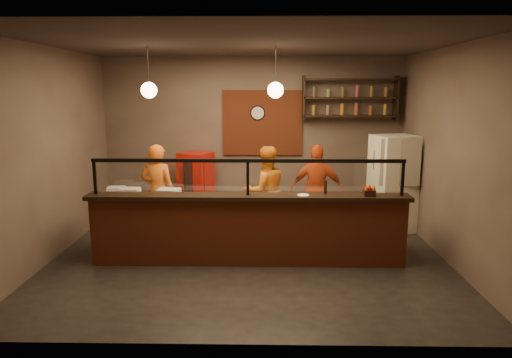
{
  "coord_description": "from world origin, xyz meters",
  "views": [
    {
      "loc": [
        0.24,
        -6.74,
        2.56
      ],
      "look_at": [
        0.11,
        0.3,
        1.18
      ],
      "focal_mm": 32.0,
      "sensor_mm": 36.0,
      "label": 1
    }
  ],
  "objects_px": {
    "condiment_caddy": "(369,193)",
    "pepper_mill": "(325,187)",
    "cook_mid": "(266,191)",
    "fridge": "(393,183)",
    "red_cooler": "(196,186)",
    "cook_left": "(158,192)",
    "wall_clock": "(258,113)",
    "pizza_dough": "(273,196)",
    "cook_right": "(317,189)"
  },
  "relations": [
    {
      "from": "cook_mid",
      "to": "red_cooler",
      "type": "distance_m",
      "value": 1.75
    },
    {
      "from": "condiment_caddy",
      "to": "wall_clock",
      "type": "bearing_deg",
      "value": 120.51
    },
    {
      "from": "cook_mid",
      "to": "pizza_dough",
      "type": "relative_size",
      "value": 3.0
    },
    {
      "from": "wall_clock",
      "to": "pepper_mill",
      "type": "relative_size",
      "value": 1.46
    },
    {
      "from": "cook_left",
      "to": "condiment_caddy",
      "type": "relative_size",
      "value": 10.26
    },
    {
      "from": "cook_right",
      "to": "cook_left",
      "type": "bearing_deg",
      "value": 14.64
    },
    {
      "from": "cook_mid",
      "to": "pizza_dough",
      "type": "xyz_separation_m",
      "value": [
        0.12,
        -0.8,
        0.11
      ]
    },
    {
      "from": "condiment_caddy",
      "to": "pepper_mill",
      "type": "distance_m",
      "value": 0.63
    },
    {
      "from": "fridge",
      "to": "pepper_mill",
      "type": "height_order",
      "value": "fridge"
    },
    {
      "from": "fridge",
      "to": "red_cooler",
      "type": "height_order",
      "value": "fridge"
    },
    {
      "from": "cook_right",
      "to": "pizza_dough",
      "type": "bearing_deg",
      "value": 57.87
    },
    {
      "from": "pepper_mill",
      "to": "wall_clock",
      "type": "bearing_deg",
      "value": 110.94
    },
    {
      "from": "pizza_dough",
      "to": "pepper_mill",
      "type": "xyz_separation_m",
      "value": [
        0.75,
        -0.52,
        0.26
      ]
    },
    {
      "from": "cook_left",
      "to": "pizza_dough",
      "type": "xyz_separation_m",
      "value": [
        1.98,
        -0.62,
        0.08
      ]
    },
    {
      "from": "wall_clock",
      "to": "cook_right",
      "type": "xyz_separation_m",
      "value": [
        1.08,
        -1.21,
        -1.3
      ]
    },
    {
      "from": "pepper_mill",
      "to": "cook_right",
      "type": "bearing_deg",
      "value": 87.9
    },
    {
      "from": "fridge",
      "to": "cook_mid",
      "type": "bearing_deg",
      "value": 173.97
    },
    {
      "from": "cook_right",
      "to": "wall_clock",
      "type": "bearing_deg",
      "value": -40.35
    },
    {
      "from": "condiment_caddy",
      "to": "pepper_mill",
      "type": "relative_size",
      "value": 0.79
    },
    {
      "from": "condiment_caddy",
      "to": "pepper_mill",
      "type": "xyz_separation_m",
      "value": [
        -0.62,
        0.1,
        0.06
      ]
    },
    {
      "from": "pizza_dough",
      "to": "pepper_mill",
      "type": "distance_m",
      "value": 0.95
    },
    {
      "from": "cook_left",
      "to": "condiment_caddy",
      "type": "height_order",
      "value": "cook_left"
    },
    {
      "from": "cook_right",
      "to": "pepper_mill",
      "type": "bearing_deg",
      "value": 95.76
    },
    {
      "from": "wall_clock",
      "to": "condiment_caddy",
      "type": "height_order",
      "value": "wall_clock"
    },
    {
      "from": "fridge",
      "to": "condiment_caddy",
      "type": "relative_size",
      "value": 10.89
    },
    {
      "from": "cook_mid",
      "to": "pepper_mill",
      "type": "height_order",
      "value": "cook_mid"
    },
    {
      "from": "cook_mid",
      "to": "condiment_caddy",
      "type": "height_order",
      "value": "cook_mid"
    },
    {
      "from": "cook_mid",
      "to": "cook_right",
      "type": "relative_size",
      "value": 1.0
    },
    {
      "from": "cook_mid",
      "to": "cook_right",
      "type": "bearing_deg",
      "value": 171.64
    },
    {
      "from": "cook_mid",
      "to": "cook_right",
      "type": "distance_m",
      "value": 0.93
    },
    {
      "from": "fridge",
      "to": "pepper_mill",
      "type": "bearing_deg",
      "value": -146.12
    },
    {
      "from": "pepper_mill",
      "to": "red_cooler",
      "type": "bearing_deg",
      "value": 133.43
    },
    {
      "from": "fridge",
      "to": "red_cooler",
      "type": "relative_size",
      "value": 1.31
    },
    {
      "from": "cook_mid",
      "to": "pepper_mill",
      "type": "xyz_separation_m",
      "value": [
        0.87,
        -1.32,
        0.36
      ]
    },
    {
      "from": "wall_clock",
      "to": "red_cooler",
      "type": "bearing_deg",
      "value": -165.79
    },
    {
      "from": "cook_left",
      "to": "pepper_mill",
      "type": "bearing_deg",
      "value": 168.88
    },
    {
      "from": "cook_mid",
      "to": "condiment_caddy",
      "type": "xyz_separation_m",
      "value": [
        1.48,
        -1.42,
        0.3
      ]
    },
    {
      "from": "red_cooler",
      "to": "pepper_mill",
      "type": "distance_m",
      "value": 3.31
    },
    {
      "from": "cook_left",
      "to": "pepper_mill",
      "type": "distance_m",
      "value": 2.98
    },
    {
      "from": "red_cooler",
      "to": "cook_right",
      "type": "bearing_deg",
      "value": 2.2
    },
    {
      "from": "fridge",
      "to": "condiment_caddy",
      "type": "xyz_separation_m",
      "value": [
        -0.85,
        -1.8,
        0.23
      ]
    },
    {
      "from": "wall_clock",
      "to": "red_cooler",
      "type": "xyz_separation_m",
      "value": [
        -1.22,
        -0.31,
        -1.43
      ]
    },
    {
      "from": "wall_clock",
      "to": "cook_right",
      "type": "bearing_deg",
      "value": -48.21
    },
    {
      "from": "fridge",
      "to": "pepper_mill",
      "type": "distance_m",
      "value": 2.26
    },
    {
      "from": "red_cooler",
      "to": "condiment_caddy",
      "type": "height_order",
      "value": "red_cooler"
    },
    {
      "from": "cook_right",
      "to": "pizza_dough",
      "type": "relative_size",
      "value": 3.01
    },
    {
      "from": "wall_clock",
      "to": "pepper_mill",
      "type": "height_order",
      "value": "wall_clock"
    },
    {
      "from": "wall_clock",
      "to": "fridge",
      "type": "xyz_separation_m",
      "value": [
        2.5,
        -1.0,
        -1.22
      ]
    },
    {
      "from": "cook_left",
      "to": "red_cooler",
      "type": "height_order",
      "value": "cook_left"
    },
    {
      "from": "cook_left",
      "to": "pizza_dough",
      "type": "bearing_deg",
      "value": 174.19
    }
  ]
}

